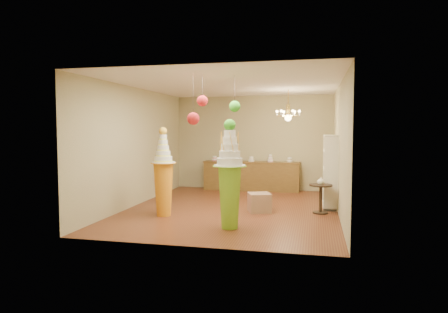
% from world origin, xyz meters
% --- Properties ---
extents(floor, '(6.50, 6.50, 0.00)m').
position_xyz_m(floor, '(0.00, 0.00, 0.00)').
color(floor, '#582A17').
rests_on(floor, ground).
extents(ceiling, '(6.50, 6.50, 0.00)m').
position_xyz_m(ceiling, '(0.00, 0.00, 3.00)').
color(ceiling, silver).
rests_on(ceiling, ground).
extents(wall_back, '(5.00, 0.04, 3.00)m').
position_xyz_m(wall_back, '(0.00, 3.25, 1.50)').
color(wall_back, tan).
rests_on(wall_back, ground).
extents(wall_front, '(5.00, 0.04, 3.00)m').
position_xyz_m(wall_front, '(0.00, -3.25, 1.50)').
color(wall_front, tan).
rests_on(wall_front, ground).
extents(wall_left, '(0.04, 6.50, 3.00)m').
position_xyz_m(wall_left, '(-2.50, 0.00, 1.50)').
color(wall_left, tan).
rests_on(wall_left, ground).
extents(wall_right, '(0.04, 6.50, 3.00)m').
position_xyz_m(wall_right, '(2.50, 0.00, 1.50)').
color(wall_right, tan).
rests_on(wall_right, ground).
extents(pedestal_green, '(0.69, 0.69, 2.14)m').
position_xyz_m(pedestal_green, '(0.34, -1.90, 0.89)').
color(pedestal_green, '#78B828').
rests_on(pedestal_green, floor).
extents(pedestal_orange, '(0.66, 0.66, 1.99)m').
position_xyz_m(pedestal_orange, '(-1.35, -1.12, 0.77)').
color(pedestal_orange, orange).
rests_on(pedestal_orange, floor).
extents(burlap_riser, '(0.63, 0.63, 0.45)m').
position_xyz_m(burlap_riser, '(0.70, -0.24, 0.22)').
color(burlap_riser, '#8A684B').
rests_on(burlap_riser, floor).
extents(sideboard, '(3.04, 0.54, 1.16)m').
position_xyz_m(sideboard, '(0.00, 2.97, 0.48)').
color(sideboard, brown).
rests_on(sideboard, floor).
extents(shelving_unit, '(0.33, 1.20, 1.80)m').
position_xyz_m(shelving_unit, '(2.34, 0.80, 0.90)').
color(shelving_unit, '#EBE8CB').
rests_on(shelving_unit, floor).
extents(round_table, '(0.53, 0.53, 0.68)m').
position_xyz_m(round_table, '(2.10, -0.08, 0.44)').
color(round_table, black).
rests_on(round_table, floor).
extents(vase, '(0.20, 0.20, 0.17)m').
position_xyz_m(vase, '(2.10, -0.08, 0.76)').
color(vase, '#EBE8CB').
rests_on(vase, round_table).
extents(pom_red_left, '(0.24, 0.24, 0.97)m').
position_xyz_m(pom_red_left, '(-0.32, -2.15, 2.15)').
color(pom_red_left, '#3C322B').
rests_on(pom_red_left, ceiling).
extents(pom_green_mid, '(0.22, 0.22, 0.72)m').
position_xyz_m(pom_green_mid, '(0.42, -1.81, 2.39)').
color(pom_green_mid, '#3C322B').
rests_on(pom_green_mid, ceiling).
extents(pom_red_right, '(0.21, 0.21, 0.61)m').
position_xyz_m(pom_red_right, '(-0.17, -2.05, 2.49)').
color(pom_red_right, '#3C322B').
rests_on(pom_red_right, ceiling).
extents(chandelier, '(0.70, 0.70, 0.85)m').
position_xyz_m(chandelier, '(1.24, 1.32, 2.30)').
color(chandelier, gold).
rests_on(chandelier, ceiling).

